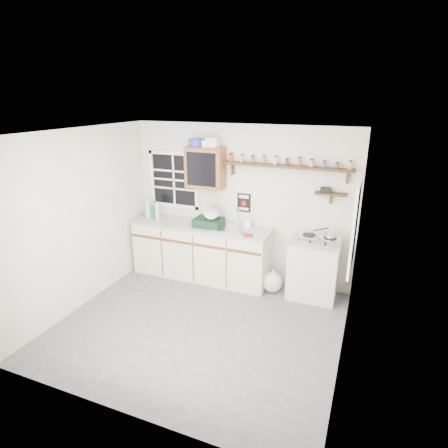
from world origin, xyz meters
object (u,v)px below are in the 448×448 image
object	(u,v)px
right_cabinet	(313,269)
dish_rack	(210,220)
upper_cabinet	(205,168)
spice_shelf	(286,166)
main_cabinet	(201,251)
hotplate	(319,239)

from	to	relation	value
right_cabinet	dish_rack	bearing A→B (deg)	-178.30
upper_cabinet	spice_shelf	bearing A→B (deg)	3.14
main_cabinet	right_cabinet	distance (m)	1.84
main_cabinet	spice_shelf	distance (m)	1.97
right_cabinet	spice_shelf	distance (m)	1.58
right_cabinet	dish_rack	distance (m)	1.76
right_cabinet	hotplate	distance (m)	0.50
upper_cabinet	dish_rack	world-z (taller)	upper_cabinet
main_cabinet	dish_rack	xyz separation A→B (m)	(0.17, -0.02, 0.57)
hotplate	main_cabinet	bearing A→B (deg)	176.71
spice_shelf	main_cabinet	bearing A→B (deg)	-170.68
hotplate	dish_rack	bearing A→B (deg)	177.53
dish_rack	hotplate	xyz separation A→B (m)	(1.71, 0.03, -0.08)
spice_shelf	hotplate	distance (m)	1.16
upper_cabinet	spice_shelf	xyz separation A→B (m)	(1.26, 0.07, 0.10)
spice_shelf	hotplate	world-z (taller)	spice_shelf
right_cabinet	upper_cabinet	bearing A→B (deg)	176.24
hotplate	upper_cabinet	bearing A→B (deg)	172.27
upper_cabinet	hotplate	size ratio (longest dim) A/B	1.06
right_cabinet	hotplate	size ratio (longest dim) A/B	1.48
upper_cabinet	spice_shelf	size ratio (longest dim) A/B	0.34
right_cabinet	dish_rack	world-z (taller)	dish_rack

